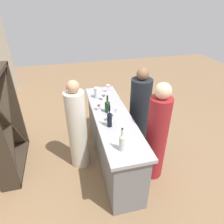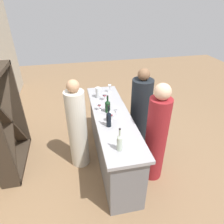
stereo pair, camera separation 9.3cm
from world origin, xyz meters
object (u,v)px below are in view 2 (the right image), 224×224
object	(u,v)px
wine_glass_near_right	(105,95)
wine_glass_far_center	(99,105)
person_left_guest	(140,113)
wine_bottle_leftmost_clear_pale	(120,142)
wine_bottle_center_dark_green	(108,106)
wine_bottle_second_left_near_black	(109,119)
wine_glass_far_left	(110,115)
wine_glass_near_left	(110,87)
wine_rack	(6,123)
person_center_guest	(156,137)
wine_glass_near_center	(115,111)
water_pitcher	(98,92)
person_right_guest	(77,128)

from	to	relation	value
wine_glass_near_right	wine_glass_far_center	world-z (taller)	same
wine_glass_near_right	person_left_guest	size ratio (longest dim) A/B	0.09
wine_bottle_leftmost_clear_pale	wine_bottle_center_dark_green	xyz separation A→B (m)	(0.91, -0.03, -0.01)
wine_bottle_leftmost_clear_pale	wine_glass_far_center	size ratio (longest dim) A/B	2.29
wine_bottle_leftmost_clear_pale	person_left_guest	bearing A→B (deg)	-30.90
wine_bottle_second_left_near_black	wine_glass_far_left	xyz separation A→B (m)	(0.11, -0.05, -0.02)
wine_glass_near_left	person_left_guest	distance (m)	0.77
wine_rack	person_left_guest	distance (m)	2.25
person_left_guest	person_center_guest	world-z (taller)	person_center_guest
wine_bottle_second_left_near_black	wine_glass_near_center	world-z (taller)	wine_bottle_second_left_near_black
wine_bottle_center_dark_green	wine_glass_near_left	bearing A→B (deg)	-13.76
wine_rack	wine_bottle_leftmost_clear_pale	size ratio (longest dim) A/B	5.25
wine_bottle_second_left_near_black	wine_glass_far_left	world-z (taller)	wine_bottle_second_left_near_black
wine_rack	wine_glass_near_center	distance (m)	1.75
wine_glass_near_center	wine_glass_far_left	distance (m)	0.12
wine_glass_near_right	wine_glass_near_center	bearing A→B (deg)	-174.81
wine_glass_far_center	person_center_guest	bearing A→B (deg)	-130.22
wine_glass_near_left	wine_glass_far_left	distance (m)	1.02
wine_rack	person_left_guest	world-z (taller)	wine_rack
person_left_guest	wine_glass_far_left	bearing A→B (deg)	53.28
wine_bottle_leftmost_clear_pale	wine_glass_near_left	size ratio (longest dim) A/B	2.08
water_pitcher	person_center_guest	world-z (taller)	person_center_guest
wine_glass_near_left	wine_glass_far_center	distance (m)	0.71
wine_bottle_leftmost_clear_pale	wine_bottle_center_dark_green	world-z (taller)	wine_bottle_leftmost_clear_pale
wine_bottle_center_dark_green	person_right_guest	world-z (taller)	person_right_guest
wine_bottle_second_left_near_black	water_pitcher	size ratio (longest dim) A/B	1.74
wine_glass_near_center	person_center_guest	bearing A→B (deg)	-122.49
wine_rack	water_pitcher	bearing A→B (deg)	-77.53
wine_glass_far_center	person_right_guest	xyz separation A→B (m)	(-0.11, 0.38, -0.32)
wine_bottle_second_left_near_black	person_left_guest	size ratio (longest dim) A/B	0.22
wine_bottle_second_left_near_black	person_left_guest	xyz separation A→B (m)	(0.61, -0.70, -0.36)
wine_bottle_second_left_near_black	wine_rack	bearing A→B (deg)	68.78
water_pitcher	wine_glass_near_left	bearing A→B (deg)	-54.78
wine_glass_near_center	person_center_guest	world-z (taller)	person_center_guest
wine_glass_far_center	person_center_guest	xyz separation A→B (m)	(-0.63, -0.75, -0.28)
wine_glass_near_right	person_center_guest	world-z (taller)	person_center_guest
wine_bottle_second_left_near_black	wine_glass_near_center	bearing A→B (deg)	-36.28
wine_glass_far_center	wine_bottle_center_dark_green	bearing A→B (deg)	-122.13
wine_glass_near_left	wine_glass_near_right	world-z (taller)	wine_glass_near_left
wine_glass_near_right	person_right_guest	bearing A→B (deg)	130.36
wine_bottle_center_dark_green	wine_glass_near_center	distance (m)	0.22
wine_bottle_center_dark_green	person_left_guest	xyz separation A→B (m)	(0.21, -0.64, -0.35)
wine_bottle_second_left_near_black	person_right_guest	size ratio (longest dim) A/B	0.22
wine_glass_near_center	wine_bottle_leftmost_clear_pale	bearing A→B (deg)	171.22
wine_bottle_leftmost_clear_pale	wine_bottle_second_left_near_black	distance (m)	0.52
wine_glass_far_left	wine_glass_far_center	world-z (taller)	wine_glass_far_left
wine_bottle_leftmost_clear_pale	person_center_guest	xyz separation A→B (m)	(0.36, -0.65, -0.31)
wine_bottle_second_left_near_black	wine_glass_near_right	distance (m)	0.81
wine_bottle_second_left_near_black	water_pitcher	bearing A→B (deg)	0.71
wine_glass_near_left	wine_glass_near_center	distance (m)	0.93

